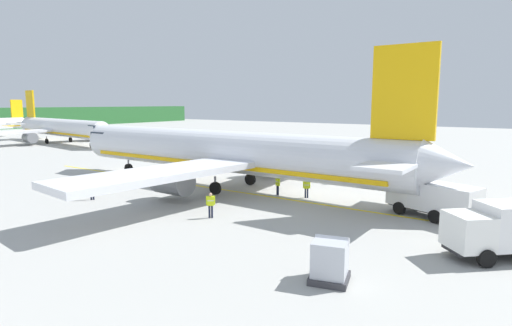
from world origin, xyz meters
The scene contains 12 objects.
ground centered at (0.00, 48.00, -0.10)m, with size 240.00×320.00×0.20m, color #A8A8A3.
airliner_foreground centered at (-0.30, 16.15, 3.39)m, with size 34.69×41.65×11.90m.
airliner_mid_apron centered at (15.52, 70.56, 3.04)m, with size 30.94×37.36×10.66m.
service_truck_fuel centered at (-6.09, -6.44, 1.57)m, with size 5.21×5.42×2.87m.
service_truck_baggage centered at (-0.05, -1.93, 1.44)m, with size 4.14×6.48×2.47m.
cargo_container_near centered at (-13.67, -0.37, 0.95)m, with size 2.05×2.05×2.01m.
cargo_container_mid centered at (8.68, 8.19, 0.99)m, with size 2.43×2.43×2.08m.
crew_marshaller centered at (-10.19, 22.37, 0.95)m, with size 0.51×0.46×1.61m.
crew_loader_left centered at (0.42, 8.08, 0.94)m, with size 0.42×0.56×1.60m.
crew_loader_right centered at (-8.82, 10.75, 1.06)m, with size 0.46×0.51×1.78m.
crew_supervisor centered at (-0.08, 10.61, 1.02)m, with size 0.42×0.56×1.72m.
apron_guide_line centered at (-0.99, 11.72, 0.01)m, with size 0.30×60.00×0.01m, color yellow.
Camera 1 is at (-30.03, -7.51, 7.93)m, focal length 28.89 mm.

